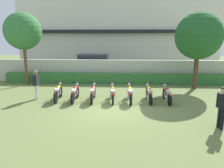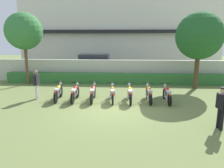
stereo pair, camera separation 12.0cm
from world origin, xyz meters
name	(u,v)px [view 2 (the right image)]	position (x,y,z in m)	size (l,w,h in m)	color
ground	(110,110)	(0.00, 0.00, 0.00)	(60.00, 60.00, 0.00)	olive
building	(120,34)	(0.00, 16.44, 3.78)	(21.76, 6.50, 7.56)	silver
compound_wall	(116,71)	(0.00, 6.68, 0.86)	(20.67, 0.30, 1.71)	beige
hedge_row	(116,78)	(0.00, 5.98, 0.39)	(16.54, 0.70, 0.77)	#337033
parked_car	(96,64)	(-2.03, 10.07, 0.94)	(4.52, 2.12, 1.89)	navy
tree_near_inspector	(24,31)	(-6.50, 5.38, 3.83)	(2.61, 2.61, 5.16)	brown
tree_far_side	(199,36)	(5.50, 4.72, 3.50)	(3.05, 3.05, 5.04)	#4C3823
motorcycle_in_row_0	(58,92)	(-3.00, 1.51, 0.45)	(0.60, 1.82, 0.97)	black
motorcycle_in_row_1	(75,93)	(-2.02, 1.42, 0.45)	(0.60, 1.85, 0.96)	black
motorcycle_in_row_2	(93,93)	(-1.04, 1.48, 0.45)	(0.60, 1.93, 0.96)	black
motorcycle_in_row_3	(112,93)	(0.04, 1.49, 0.44)	(0.60, 1.85, 0.94)	black
motorcycle_in_row_4	(130,94)	(0.99, 1.41, 0.46)	(0.60, 1.92, 0.98)	black
motorcycle_in_row_5	(149,94)	(2.02, 1.50, 0.45)	(0.60, 1.82, 0.97)	black
motorcycle_in_row_6	(167,94)	(2.99, 1.46, 0.44)	(0.60, 1.88, 0.95)	black
inspector_person	(36,82)	(-4.25, 1.64, 0.98)	(0.22, 0.67, 1.66)	silver
officer_0	(222,105)	(4.36, -1.90, 0.97)	(0.29, 0.65, 1.65)	black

